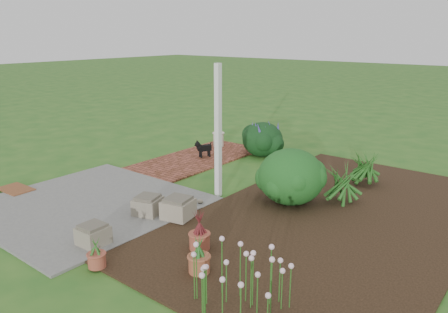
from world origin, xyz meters
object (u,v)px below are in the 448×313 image
Objects in this scene: stone_trough_near at (93,235)px; cream_ceramic_urn at (218,139)px; black_dog at (203,148)px; evergreen_shrub at (291,175)px.

cream_ceramic_urn is at bearing 111.42° from stone_trough_near.
cream_ceramic_urn is at bearing 133.94° from black_dog.
black_dog is 1.19× the size of cream_ceramic_urn.
cream_ceramic_urn is (-2.18, 5.55, 0.06)m from stone_trough_near.
stone_trough_near is 1.04× the size of cream_ceramic_urn.
stone_trough_near is at bearing -113.08° from evergreen_shrub.
stone_trough_near is 4.83m from black_dog.
black_dog is at bearing -70.21° from cream_ceramic_urn.
evergreen_shrub is (3.18, -1.22, 0.26)m from black_dog.
evergreen_shrub is (3.57, -2.29, 0.31)m from cream_ceramic_urn.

